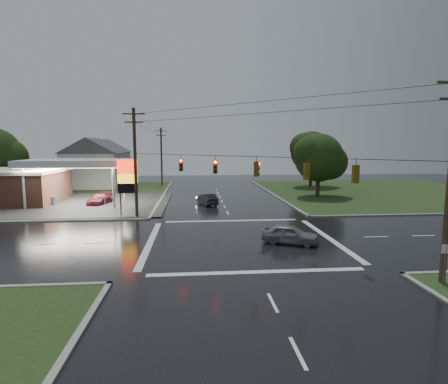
{
  "coord_description": "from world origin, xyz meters",
  "views": [
    {
      "loc": [
        -3.6,
        -26.27,
        7.31
      ],
      "look_at": [
        -0.85,
        5.87,
        3.0
      ],
      "focal_mm": 28.0,
      "sensor_mm": 36.0,
      "label": 1
    }
  ],
  "objects": [
    {
      "name": "house_near",
      "position": [
        -20.95,
        36.0,
        4.41
      ],
      "size": [
        11.05,
        8.48,
        8.6
      ],
      "color": "silver",
      "rests_on": "ground"
    },
    {
      "name": "car_crossing",
      "position": [
        3.52,
        -1.26,
        0.71
      ],
      "size": [
        4.49,
        3.19,
        1.42
      ],
      "primitive_type": "imported",
      "rotation": [
        0.0,
        0.0,
        1.16
      ],
      "color": "slate",
      "rests_on": "ground"
    },
    {
      "name": "utility_pole_nw",
      "position": [
        -9.5,
        9.5,
        5.72
      ],
      "size": [
        2.2,
        0.32,
        11.0
      ],
      "color": "#382619",
      "rests_on": "ground"
    },
    {
      "name": "pylon_sign",
      "position": [
        -10.5,
        10.5,
        4.01
      ],
      "size": [
        2.0,
        0.35,
        6.0
      ],
      "color": "#59595E",
      "rests_on": "ground"
    },
    {
      "name": "grass_ne",
      "position": [
        26.0,
        26.0,
        0.04
      ],
      "size": [
        36.0,
        36.0,
        0.08
      ],
      "primitive_type": "cube",
      "color": "#1E3115",
      "rests_on": "ground"
    },
    {
      "name": "tree_ne_near",
      "position": [
        14.14,
        21.99,
        5.56
      ],
      "size": [
        7.99,
        6.8,
        8.98
      ],
      "color": "black",
      "rests_on": "ground"
    },
    {
      "name": "traffic_signals",
      "position": [
        0.02,
        -0.02,
        6.48
      ],
      "size": [
        26.87,
        26.87,
        1.47
      ],
      "color": "black",
      "rests_on": "ground"
    },
    {
      "name": "ground",
      "position": [
        0.0,
        0.0,
        0.0
      ],
      "size": [
        120.0,
        120.0,
        0.0
      ],
      "primitive_type": "plane",
      "color": "black",
      "rests_on": "ground"
    },
    {
      "name": "utility_pole_n",
      "position": [
        -9.5,
        38.0,
        5.47
      ],
      "size": [
        2.2,
        0.32,
        10.5
      ],
      "color": "#382619",
      "rests_on": "ground"
    },
    {
      "name": "house_far",
      "position": [
        -21.95,
        48.0,
        4.41
      ],
      "size": [
        11.05,
        8.48,
        8.6
      ],
      "color": "silver",
      "rests_on": "ground"
    },
    {
      "name": "grass_nw",
      "position": [
        -26.0,
        26.0,
        0.04
      ],
      "size": [
        36.0,
        36.0,
        0.08
      ],
      "primitive_type": "cube",
      "color": "#1E3115",
      "rests_on": "ground"
    },
    {
      "name": "tree_ne_far",
      "position": [
        17.15,
        33.99,
        6.18
      ],
      "size": [
        8.46,
        7.2,
        9.8
      ],
      "color": "black",
      "rests_on": "ground"
    },
    {
      "name": "car_pump",
      "position": [
        -15.34,
        18.14,
        0.68
      ],
      "size": [
        2.9,
        4.97,
        1.35
      ],
      "primitive_type": "imported",
      "rotation": [
        0.0,
        0.0,
        -0.23
      ],
      "color": "maroon",
      "rests_on": "ground"
    },
    {
      "name": "car_north",
      "position": [
        -2.04,
        16.59,
        0.7
      ],
      "size": [
        2.66,
        4.5,
        1.4
      ],
      "primitive_type": "imported",
      "rotation": [
        0.0,
        0.0,
        3.44
      ],
      "color": "black",
      "rests_on": "ground"
    },
    {
      "name": "gas_station",
      "position": [
        -25.68,
        19.7,
        2.55
      ],
      "size": [
        26.2,
        18.0,
        5.6
      ],
      "color": "#2D2D2D",
      "rests_on": "ground"
    }
  ]
}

